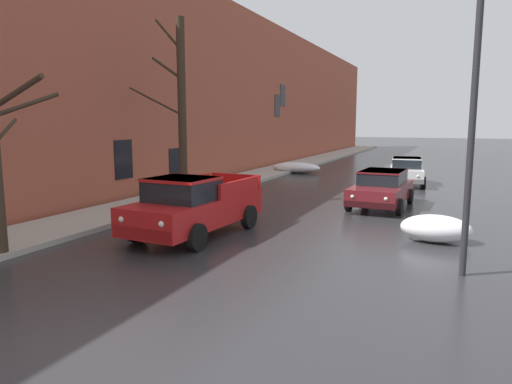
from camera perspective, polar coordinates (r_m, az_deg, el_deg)
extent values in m
plane|color=#2B2B2D|center=(7.39, -23.73, -18.50)|extent=(200.00, 200.00, 0.00)
cube|color=#A8A399|center=(25.18, -2.97, 1.23)|extent=(2.60, 80.00, 0.15)
cube|color=#9E4C38|center=(25.90, -6.72, 12.60)|extent=(0.60, 80.00, 10.27)
cube|color=black|center=(23.10, -9.81, 3.30)|extent=(0.08, 1.10, 1.60)
cube|color=black|center=(19.97, -15.88, 3.83)|extent=(0.08, 1.10, 1.60)
cube|color=black|center=(35.48, 2.58, 10.45)|extent=(0.08, 1.10, 1.60)
cube|color=black|center=(36.58, 3.24, 11.66)|extent=(0.08, 1.10, 1.60)
ellipsoid|color=white|center=(13.80, 21.04, -4.16)|extent=(1.87, 1.08, 0.75)
ellipsoid|color=white|center=(13.79, 19.18, -4.74)|extent=(0.52, 0.43, 0.43)
ellipsoid|color=white|center=(30.49, 4.93, 2.99)|extent=(3.18, 1.32, 0.69)
ellipsoid|color=white|center=(30.44, 5.75, 2.74)|extent=(0.54, 0.45, 0.45)
cylinder|color=#382B1E|center=(12.72, -26.25, 9.48)|extent=(0.83, 1.44, 0.67)
cylinder|color=#382B1E|center=(11.84, -27.30, 10.62)|extent=(1.87, 0.25, 0.80)
cylinder|color=#382B1E|center=(13.16, -28.27, 6.49)|extent=(0.70, 1.23, 0.67)
cylinder|color=#382B1E|center=(18.75, -8.99, 9.47)|extent=(0.33, 0.33, 7.22)
cylinder|color=#382B1E|center=(19.32, -12.13, 10.76)|extent=(2.35, 0.29, 1.17)
cylinder|color=#382B1E|center=(19.41, -10.64, 18.32)|extent=(1.26, 0.24, 1.29)
cylinder|color=#382B1E|center=(19.26, -10.81, 14.60)|extent=(1.42, 0.19, 0.95)
cube|color=red|center=(13.69, -7.30, -2.19)|extent=(2.17, 4.95, 0.76)
cube|color=black|center=(13.03, -9.01, 0.35)|extent=(1.76, 1.64, 0.64)
cube|color=red|center=(12.99, -9.04, 1.57)|extent=(1.80, 1.69, 0.08)
cube|color=red|center=(13.95, -2.03, 0.57)|extent=(0.22, 2.33, 0.44)
cube|color=red|center=(14.89, -8.18, 1.00)|extent=(0.22, 2.33, 0.44)
cube|color=red|center=(15.61, -2.51, 1.42)|extent=(1.82, 0.20, 0.44)
cube|color=#B7B7BC|center=(11.88, -13.63, -4.99)|extent=(1.82, 0.22, 0.32)
sphere|color=white|center=(11.40, -11.42, -3.84)|extent=(0.16, 0.16, 0.16)
sphere|color=white|center=(12.19, -16.05, -3.21)|extent=(0.16, 0.16, 0.16)
cylinder|color=black|center=(12.06, -7.23, -5.50)|extent=(0.26, 0.73, 0.72)
cylinder|color=black|center=(13.22, -14.32, -4.46)|extent=(0.26, 0.73, 0.72)
cylinder|color=black|center=(14.51, -0.86, -3.04)|extent=(0.26, 0.73, 0.72)
cylinder|color=black|center=(15.48, -7.30, -2.37)|extent=(0.26, 0.73, 0.72)
cube|color=maroon|center=(18.67, 15.00, 0.02)|extent=(1.98, 4.34, 0.60)
cube|color=black|center=(18.81, 15.19, 1.79)|extent=(1.63, 2.29, 0.52)
cube|color=maroon|center=(18.79, 15.22, 2.49)|extent=(1.67, 2.33, 0.06)
cube|color=black|center=(16.69, 13.58, -1.54)|extent=(1.75, 0.20, 0.22)
cube|color=black|center=(20.72, 16.10, 0.29)|extent=(1.75, 0.20, 0.22)
cylinder|color=black|center=(17.28, 17.06, -1.75)|extent=(0.21, 0.61, 0.60)
cylinder|color=black|center=(17.65, 11.23, -1.33)|extent=(0.21, 0.61, 0.60)
cylinder|color=black|center=(19.86, 18.28, -0.51)|extent=(0.21, 0.61, 0.60)
cylinder|color=black|center=(20.18, 13.16, -0.16)|extent=(0.21, 0.61, 0.60)
sphere|color=silver|center=(16.51, 15.55, -0.81)|extent=(0.14, 0.14, 0.14)
sphere|color=silver|center=(16.75, 11.66, -0.54)|extent=(0.14, 0.14, 0.14)
cube|color=silver|center=(25.72, 17.84, 2.16)|extent=(2.02, 4.02, 0.60)
cube|color=black|center=(25.86, 17.89, 3.43)|extent=(1.60, 2.14, 0.52)
cube|color=silver|center=(25.84, 17.92, 3.94)|extent=(1.64, 2.19, 0.06)
cube|color=slate|center=(23.86, 17.82, 1.26)|extent=(1.61, 0.28, 0.22)
cube|color=slate|center=(27.61, 17.82, 2.19)|extent=(1.61, 0.28, 0.22)
cylinder|color=black|center=(24.58, 19.76, 1.08)|extent=(0.24, 0.61, 0.60)
cylinder|color=black|center=(24.57, 15.85, 1.26)|extent=(0.24, 0.61, 0.60)
cylinder|color=black|center=(26.96, 19.59, 1.71)|extent=(0.24, 0.61, 0.60)
cylinder|color=black|center=(26.95, 16.02, 1.87)|extent=(0.24, 0.61, 0.60)
sphere|color=silver|center=(23.81, 19.13, 1.81)|extent=(0.14, 0.14, 0.14)
sphere|color=silver|center=(23.81, 16.56, 1.93)|extent=(0.14, 0.14, 0.14)
cylinder|color=#28282D|center=(10.67, 24.82, 7.08)|extent=(0.14, 0.14, 6.29)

